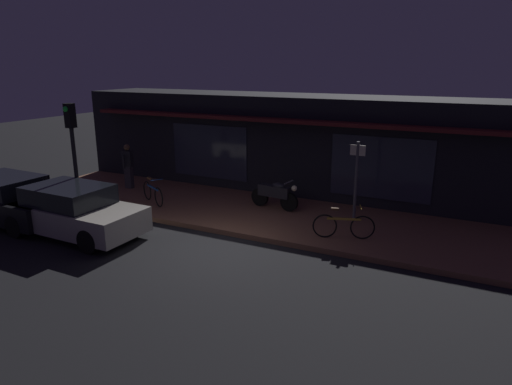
% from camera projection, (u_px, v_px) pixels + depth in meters
% --- Properties ---
extents(ground_plane, '(60.00, 60.00, 0.00)m').
position_uv_depth(ground_plane, '(213.00, 249.00, 11.98)').
color(ground_plane, black).
extents(sidewalk_slab, '(18.00, 4.00, 0.15)m').
position_uv_depth(sidewalk_slab, '(262.00, 214.00, 14.54)').
color(sidewalk_slab, brown).
rests_on(sidewalk_slab, ground_plane).
extents(storefront_building, '(18.00, 3.30, 3.60)m').
position_uv_depth(storefront_building, '(302.00, 144.00, 16.99)').
color(storefront_building, black).
rests_on(storefront_building, ground_plane).
extents(motorcycle, '(1.70, 0.55, 0.97)m').
position_uv_depth(motorcycle, '(275.00, 194.00, 14.74)').
color(motorcycle, black).
rests_on(motorcycle, sidewalk_slab).
extents(bicycle_parked, '(1.47, 0.84, 0.91)m').
position_uv_depth(bicycle_parked, '(153.00, 193.00, 15.35)').
color(bicycle_parked, black).
rests_on(bicycle_parked, sidewalk_slab).
extents(bicycle_extra, '(1.58, 0.64, 0.91)m').
position_uv_depth(bicycle_extra, '(343.00, 226.00, 12.22)').
color(bicycle_extra, black).
rests_on(bicycle_extra, sidewalk_slab).
extents(person_photographer, '(0.40, 0.62, 1.67)m').
position_uv_depth(person_photographer, '(128.00, 165.00, 17.12)').
color(person_photographer, '#28232D').
rests_on(person_photographer, sidewalk_slab).
extents(sign_post, '(0.44, 0.09, 2.40)m').
position_uv_depth(sign_post, '(356.00, 177.00, 13.30)').
color(sign_post, '#47474C').
rests_on(sign_post, sidewalk_slab).
extents(traffic_light_pole, '(0.24, 0.33, 3.60)m').
position_uv_depth(traffic_light_pole, '(73.00, 142.00, 13.36)').
color(traffic_light_pole, black).
rests_on(traffic_light_pole, ground_plane).
extents(parked_car_near, '(4.15, 1.87, 1.42)m').
position_uv_depth(parked_car_near, '(8.00, 199.00, 13.92)').
color(parked_car_near, black).
rests_on(parked_car_near, ground_plane).
extents(parked_car_far, '(4.13, 1.83, 1.42)m').
position_uv_depth(parked_car_far, '(73.00, 211.00, 12.84)').
color(parked_car_far, black).
rests_on(parked_car_far, ground_plane).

